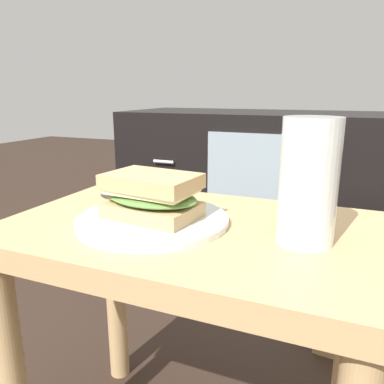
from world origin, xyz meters
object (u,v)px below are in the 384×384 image
at_px(tv_cabinet, 249,185).
at_px(paper_bag, 363,294).
at_px(beer_glass, 308,184).
at_px(plate, 153,220).
at_px(coaster, 126,192).
at_px(sandwich_front, 152,196).

distance_m(tv_cabinet, paper_bag, 0.66).
distance_m(beer_glass, paper_bag, 0.62).
height_order(plate, paper_bag, plate).
height_order(tv_cabinet, paper_bag, tv_cabinet).
xyz_separation_m(tv_cabinet, coaster, (-0.04, -0.84, 0.17)).
bearing_deg(tv_cabinet, sandwich_front, -84.60).
bearing_deg(coaster, plate, -45.38).
bearing_deg(sandwich_front, paper_bag, 55.36).
distance_m(plate, paper_bag, 0.67).
bearing_deg(tv_cabinet, coaster, -92.63).
xyz_separation_m(plate, sandwich_front, (0.00, 0.00, 0.04)).
height_order(beer_glass, coaster, beer_glass).
bearing_deg(plate, coaster, 134.62).
bearing_deg(beer_glass, plate, -177.19).
bearing_deg(coaster, paper_bag, 37.22).
height_order(tv_cabinet, beer_glass, beer_glass).
bearing_deg(sandwich_front, plate, -153.43).
bearing_deg(plate, paper_bag, 55.36).
height_order(plate, beer_glass, beer_glass).
xyz_separation_m(sandwich_front, paper_bag, (0.33, 0.48, -0.35)).
bearing_deg(paper_bag, coaster, -142.78).
relative_size(tv_cabinet, plate, 4.16).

